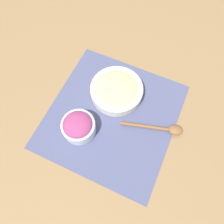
% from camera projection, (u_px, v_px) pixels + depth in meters
% --- Properties ---
extents(ground_plane, '(3.00, 3.00, 0.00)m').
position_uv_depth(ground_plane, '(112.00, 116.00, 0.78)').
color(ground_plane, olive).
extents(placemat, '(0.46, 0.44, 0.00)m').
position_uv_depth(placemat, '(112.00, 116.00, 0.78)').
color(placemat, '#474C70').
rests_on(placemat, ground_plane).
extents(onion_bowl, '(0.11, 0.11, 0.07)m').
position_uv_depth(onion_bowl, '(78.00, 126.00, 0.72)').
color(onion_bowl, silver).
rests_on(onion_bowl, placemat).
extents(cucumber_bowl, '(0.19, 0.19, 0.06)m').
position_uv_depth(cucumber_bowl, '(117.00, 90.00, 0.79)').
color(cucumber_bowl, silver).
rests_on(cucumber_bowl, placemat).
extents(wooden_spoon, '(0.08, 0.21, 0.02)m').
position_uv_depth(wooden_spoon, '(164.00, 129.00, 0.75)').
color(wooden_spoon, brown).
rests_on(wooden_spoon, placemat).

